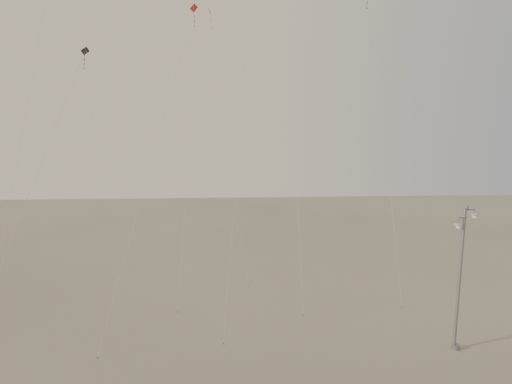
{
  "coord_description": "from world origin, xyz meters",
  "views": [
    {
      "loc": [
        -2.85,
        -21.62,
        11.86
      ],
      "look_at": [
        -0.57,
        5.0,
        9.12
      ],
      "focal_mm": 28.0,
      "sensor_mm": 36.0,
      "label": 1
    }
  ],
  "objects": [
    {
      "name": "ground",
      "position": [
        0.0,
        0.0,
        0.0
      ],
      "size": [
        160.0,
        160.0,
        0.0
      ],
      "primitive_type": "plane",
      "color": "gray",
      "rests_on": "ground"
    },
    {
      "name": "street_lamp",
      "position": [
        11.13,
        0.15,
        4.65
      ],
      "size": [
        1.6,
        0.71,
        8.71
      ],
      "color": "gray",
      "rests_on": "ground"
    },
    {
      "name": "kite_1",
      "position": [
        -0.79,
        8.68,
        21.28
      ],
      "size": [
        2.88,
        8.87,
        27.38
      ],
      "rotation": [
        0.0,
        0.0,
        -0.58
      ],
      "color": "black",
      "rests_on": "ground"
    },
    {
      "name": "kite_3",
      "position": [
        -6.3,
        6.29,
        15.65
      ],
      "size": [
        5.66,
        7.83,
        22.39
      ],
      "rotation": [
        0.0,
        0.0,
        0.01
      ],
      "color": "maroon",
      "rests_on": "ground"
    },
    {
      "name": "kite_4",
      "position": [
        9.03,
        8.56,
        17.98
      ],
      "size": [
        2.51,
        2.98,
        24.46
      ],
      "rotation": [
        0.0,
        0.0,
        1.43
      ],
      "color": "black",
      "rests_on": "ground"
    },
    {
      "name": "kite_5",
      "position": [
        -3.19,
        18.53,
        20.01
      ],
      "size": [
        3.56,
        8.4,
        26.25
      ],
      "rotation": [
        0.0,
        0.0,
        -1.36
      ],
      "color": "#8D3B17",
      "rests_on": "ground"
    },
    {
      "name": "kite_6",
      "position": [
        -13.23,
        4.52,
        13.23
      ],
      "size": [
        4.62,
        8.82,
        18.87
      ],
      "rotation": [
        0.0,
        0.0,
        0.96
      ],
      "color": "black",
      "rests_on": "ground"
    },
    {
      "name": "kite_7",
      "position": [
        -5.01,
        14.76,
        21.62
      ],
      "size": [
        1.98,
        10.08,
        28.4
      ],
      "rotation": [
        0.0,
        0.0,
        0.58
      ],
      "color": "maroon",
      "rests_on": "ground"
    }
  ]
}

